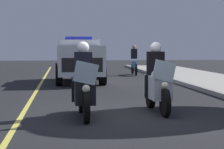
% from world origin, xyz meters
% --- Properties ---
extents(ground_plane, '(80.00, 80.00, 0.00)m').
position_xyz_m(ground_plane, '(0.00, 0.00, 0.00)').
color(ground_plane, black).
extents(lane_stripe_center, '(48.00, 0.12, 0.01)m').
position_xyz_m(lane_stripe_center, '(0.00, -2.19, 0.00)').
color(lane_stripe_center, '#E0D14C').
rests_on(lane_stripe_center, ground).
extents(police_motorcycle_lead_left, '(2.14, 0.57, 1.72)m').
position_xyz_m(police_motorcycle_lead_left, '(-0.03, -0.76, 0.70)').
color(police_motorcycle_lead_left, black).
rests_on(police_motorcycle_lead_left, ground).
extents(police_motorcycle_lead_right, '(2.14, 0.57, 1.72)m').
position_xyz_m(police_motorcycle_lead_right, '(-0.58, 1.06, 0.70)').
color(police_motorcycle_lead_right, black).
rests_on(police_motorcycle_lead_right, ground).
extents(police_suv, '(4.94, 2.15, 2.05)m').
position_xyz_m(police_suv, '(-9.60, -0.52, 1.07)').
color(police_suv, silver).
rests_on(police_suv, ground).
extents(cyclist_background, '(1.76, 0.32, 1.69)m').
position_xyz_m(cyclist_background, '(-14.04, 2.73, 0.84)').
color(cyclist_background, black).
rests_on(cyclist_background, ground).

